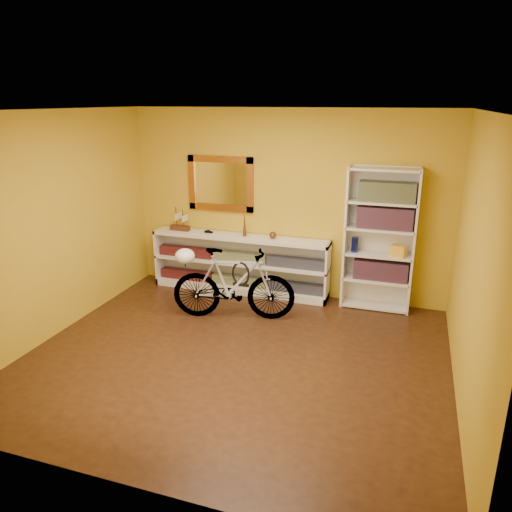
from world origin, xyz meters
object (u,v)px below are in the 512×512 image
(console_unit, at_px, (240,264))
(bicycle, at_px, (234,284))
(helmet, at_px, (185,256))
(bookcase, at_px, (379,240))

(console_unit, bearing_deg, bicycle, -74.84)
(console_unit, relative_size, helmet, 10.32)
(console_unit, xyz_separation_m, bookcase, (1.94, 0.03, 0.52))
(console_unit, height_order, bookcase, bookcase)
(bookcase, distance_m, helmet, 2.52)
(console_unit, relative_size, bicycle, 1.63)
(helmet, bearing_deg, bookcase, 24.73)
(bookcase, bearing_deg, console_unit, -179.26)
(console_unit, bearing_deg, bookcase, 0.74)
(bookcase, distance_m, bicycle, 1.98)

